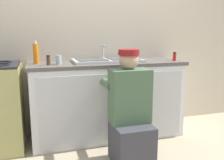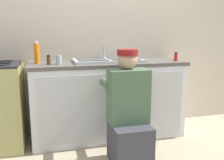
{
  "view_description": "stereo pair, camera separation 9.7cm",
  "coord_description": "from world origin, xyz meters",
  "px_view_note": "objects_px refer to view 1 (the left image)",
  "views": [
    {
      "loc": [
        -0.8,
        -2.52,
        1.27
      ],
      "look_at": [
        0.0,
        0.1,
        0.74
      ],
      "focal_mm": 40.0,
      "sensor_mm": 36.0,
      "label": 1
    },
    {
      "loc": [
        -0.71,
        -2.55,
        1.27
      ],
      "look_at": [
        0.0,
        0.1,
        0.74
      ],
      "focal_mm": 40.0,
      "sensor_mm": 36.0,
      "label": 2
    }
  ],
  "objects_px": {
    "sink_double_basin": "(107,60)",
    "spice_bottle_pepper": "(48,60)",
    "plumber_person": "(130,117)",
    "soap_bottle_orange": "(36,54)",
    "spice_bottle_red": "(174,57)",
    "water_glass": "(59,60)"
  },
  "relations": [
    {
      "from": "spice_bottle_pepper",
      "to": "spice_bottle_red",
      "type": "xyz_separation_m",
      "value": [
        1.49,
        -0.03,
        0.0
      ]
    },
    {
      "from": "sink_double_basin",
      "to": "soap_bottle_orange",
      "type": "distance_m",
      "value": 0.81
    },
    {
      "from": "water_glass",
      "to": "soap_bottle_orange",
      "type": "distance_m",
      "value": 0.27
    },
    {
      "from": "spice_bottle_pepper",
      "to": "sink_double_basin",
      "type": "bearing_deg",
      "value": 9.68
    },
    {
      "from": "sink_double_basin",
      "to": "spice_bottle_pepper",
      "type": "bearing_deg",
      "value": -170.32
    },
    {
      "from": "spice_bottle_pepper",
      "to": "soap_bottle_orange",
      "type": "relative_size",
      "value": 0.42
    },
    {
      "from": "plumber_person",
      "to": "water_glass",
      "type": "relative_size",
      "value": 11.04
    },
    {
      "from": "plumber_person",
      "to": "spice_bottle_pepper",
      "type": "distance_m",
      "value": 1.04
    },
    {
      "from": "plumber_person",
      "to": "spice_bottle_pepper",
      "type": "relative_size",
      "value": 10.52
    },
    {
      "from": "spice_bottle_pepper",
      "to": "spice_bottle_red",
      "type": "relative_size",
      "value": 1.0
    },
    {
      "from": "plumber_person",
      "to": "spice_bottle_pepper",
      "type": "xyz_separation_m",
      "value": [
        -0.72,
        0.56,
        0.51
      ]
    },
    {
      "from": "water_glass",
      "to": "spice_bottle_pepper",
      "type": "bearing_deg",
      "value": -169.79
    },
    {
      "from": "water_glass",
      "to": "spice_bottle_red",
      "type": "distance_m",
      "value": 1.38
    },
    {
      "from": "spice_bottle_pepper",
      "to": "spice_bottle_red",
      "type": "distance_m",
      "value": 1.49
    },
    {
      "from": "sink_double_basin",
      "to": "spice_bottle_red",
      "type": "xyz_separation_m",
      "value": [
        0.81,
        -0.15,
        0.03
      ]
    },
    {
      "from": "plumber_person",
      "to": "soap_bottle_orange",
      "type": "bearing_deg",
      "value": 139.85
    },
    {
      "from": "plumber_person",
      "to": "sink_double_basin",
      "type": "bearing_deg",
      "value": 93.44
    },
    {
      "from": "sink_double_basin",
      "to": "spice_bottle_pepper",
      "type": "height_order",
      "value": "sink_double_basin"
    },
    {
      "from": "plumber_person",
      "to": "water_glass",
      "type": "bearing_deg",
      "value": 136.47
    },
    {
      "from": "water_glass",
      "to": "spice_bottle_red",
      "type": "xyz_separation_m",
      "value": [
        1.38,
        -0.05,
        0.0
      ]
    },
    {
      "from": "spice_bottle_red",
      "to": "soap_bottle_orange",
      "type": "bearing_deg",
      "value": 173.56
    },
    {
      "from": "spice_bottle_pepper",
      "to": "water_glass",
      "type": "bearing_deg",
      "value": 10.21
    }
  ]
}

